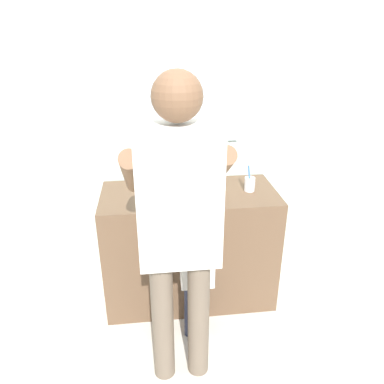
{
  "coord_description": "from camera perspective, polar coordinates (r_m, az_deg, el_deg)",
  "views": [
    {
      "loc": [
        -0.25,
        -1.96,
        1.86
      ],
      "look_at": [
        0.0,
        0.15,
        0.91
      ],
      "focal_mm": 34.72,
      "sensor_mm": 36.0,
      "label": 1
    }
  ],
  "objects": [
    {
      "name": "child_toddler",
      "position": [
        2.3,
        0.77,
        -11.4
      ],
      "size": [
        0.27,
        0.27,
        0.88
      ],
      "color": "#2D334C",
      "rests_on": "ground"
    },
    {
      "name": "back_wall",
      "position": [
        2.64,
        -1.26,
        12.98
      ],
      "size": [
        4.4,
        0.1,
        2.7
      ],
      "color": "silver",
      "rests_on": "ground"
    },
    {
      "name": "sink_basin",
      "position": [
        2.45,
        -0.37,
        0.92
      ],
      "size": [
        0.4,
        0.4,
        0.11
      ],
      "color": "white",
      "rests_on": "vanity_cabinet"
    },
    {
      "name": "faucet",
      "position": [
        2.66,
        -0.95,
        3.4
      ],
      "size": [
        0.18,
        0.14,
        0.18
      ],
      "color": "#B7BABF",
      "rests_on": "vanity_cabinet"
    },
    {
      "name": "ground_plane",
      "position": [
        2.71,
        0.4,
        -19.2
      ],
      "size": [
        14.0,
        14.0,
        0.0
      ],
      "primitive_type": "plane",
      "color": "silver"
    },
    {
      "name": "adult_parent",
      "position": [
        1.8,
        -2.05,
        -3.61
      ],
      "size": [
        0.53,
        0.56,
        1.71
      ],
      "color": "#6B5B4C",
      "rests_on": "ground"
    },
    {
      "name": "toothbrush_cup",
      "position": [
        2.53,
        8.85,
        1.27
      ],
      "size": [
        0.07,
        0.07,
        0.21
      ],
      "color": "silver",
      "rests_on": "vanity_cabinet"
    },
    {
      "name": "vanity_cabinet",
      "position": [
        2.69,
        -0.39,
        -8.28
      ],
      "size": [
        1.18,
        0.54,
        0.84
      ],
      "primitive_type": "cube",
      "color": "brown",
      "rests_on": "ground"
    }
  ]
}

